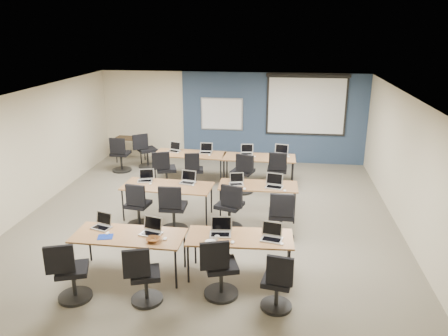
# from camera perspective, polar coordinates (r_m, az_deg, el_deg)

# --- Properties ---
(floor) EXTENTS (8.00, 9.00, 0.02)m
(floor) POSITION_cam_1_polar(r_m,az_deg,el_deg) (9.50, -2.14, -6.84)
(floor) COLOR #6B6354
(floor) RESTS_ON ground
(ceiling) EXTENTS (8.00, 9.00, 0.02)m
(ceiling) POSITION_cam_1_polar(r_m,az_deg,el_deg) (8.71, -2.35, 9.47)
(ceiling) COLOR white
(ceiling) RESTS_ON ground
(wall_back) EXTENTS (8.00, 0.04, 2.70)m
(wall_back) POSITION_cam_1_polar(r_m,az_deg,el_deg) (13.33, 1.04, 6.66)
(wall_back) COLOR beige
(wall_back) RESTS_ON ground
(wall_front) EXTENTS (8.00, 0.04, 2.70)m
(wall_front) POSITION_cam_1_polar(r_m,az_deg,el_deg) (5.02, -11.22, -14.37)
(wall_front) COLOR beige
(wall_front) RESTS_ON ground
(wall_left) EXTENTS (0.04, 9.00, 2.70)m
(wall_left) POSITION_cam_1_polar(r_m,az_deg,el_deg) (10.44, -24.43, 1.73)
(wall_left) COLOR beige
(wall_left) RESTS_ON ground
(wall_right) EXTENTS (0.04, 9.00, 2.70)m
(wall_right) POSITION_cam_1_polar(r_m,az_deg,el_deg) (9.24, 23.02, -0.09)
(wall_right) COLOR beige
(wall_right) RESTS_ON ground
(blue_accent_panel) EXTENTS (5.50, 0.04, 2.70)m
(blue_accent_panel) POSITION_cam_1_polar(r_m,az_deg,el_deg) (13.22, 6.45, 6.45)
(blue_accent_panel) COLOR #3D5977
(blue_accent_panel) RESTS_ON wall_back
(whiteboard) EXTENTS (1.28, 0.03, 0.98)m
(whiteboard) POSITION_cam_1_polar(r_m,az_deg,el_deg) (13.28, -0.29, 7.05)
(whiteboard) COLOR #A3AAB6
(whiteboard) RESTS_ON wall_back
(projector_screen) EXTENTS (2.40, 0.10, 1.82)m
(projector_screen) POSITION_cam_1_polar(r_m,az_deg,el_deg) (13.08, 10.73, 8.51)
(projector_screen) COLOR black
(projector_screen) RESTS_ON wall_back
(training_table_front_left) EXTENTS (1.84, 0.77, 0.73)m
(training_table_front_left) POSITION_cam_1_polar(r_m,az_deg,el_deg) (7.46, -12.31, -8.81)
(training_table_front_left) COLOR #AA6E42
(training_table_front_left) RESTS_ON floor
(training_table_front_right) EXTENTS (1.73, 0.72, 0.73)m
(training_table_front_right) POSITION_cam_1_polar(r_m,az_deg,el_deg) (7.23, 2.08, -9.29)
(training_table_front_right) COLOR #9C623D
(training_table_front_right) RESTS_ON floor
(training_table_mid_left) EXTENTS (1.92, 0.80, 0.73)m
(training_table_mid_left) POSITION_cam_1_polar(r_m,az_deg,el_deg) (9.49, -7.39, -2.51)
(training_table_mid_left) COLOR olive
(training_table_mid_left) RESTS_ON floor
(training_table_mid_right) EXTENTS (1.69, 0.71, 0.73)m
(training_table_mid_right) POSITION_cam_1_polar(r_m,az_deg,el_deg) (9.47, 4.48, -2.49)
(training_table_mid_right) COLOR olive
(training_table_mid_right) RESTS_ON floor
(training_table_back_left) EXTENTS (1.89, 0.79, 0.73)m
(training_table_back_left) POSITION_cam_1_polar(r_m,az_deg,el_deg) (11.78, -4.48, 1.72)
(training_table_back_left) COLOR #976128
(training_table_back_left) RESTS_ON floor
(training_table_back_right) EXTENTS (1.89, 0.79, 0.73)m
(training_table_back_right) POSITION_cam_1_polar(r_m,az_deg,el_deg) (11.47, 4.58, 1.25)
(training_table_back_right) COLOR #AA6F39
(training_table_back_right) RESTS_ON floor
(laptop_0) EXTENTS (0.31, 0.27, 0.24)m
(laptop_0) POSITION_cam_1_polar(r_m,az_deg,el_deg) (7.78, -15.60, -7.04)
(laptop_0) COLOR silver
(laptop_0) RESTS_ON training_table_front_left
(mouse_0) EXTENTS (0.08, 0.11, 0.04)m
(mouse_0) POSITION_cam_1_polar(r_m,az_deg,el_deg) (7.54, -14.97, -8.22)
(mouse_0) COLOR white
(mouse_0) RESTS_ON training_table_front_left
(task_chair_0) EXTENTS (0.54, 0.52, 1.00)m
(task_chair_0) POSITION_cam_1_polar(r_m,az_deg,el_deg) (7.17, -19.45, -13.20)
(task_chair_0) COLOR black
(task_chair_0) RESTS_ON floor
(laptop_1) EXTENTS (0.34, 0.29, 0.26)m
(laptop_1) POSITION_cam_1_polar(r_m,az_deg,el_deg) (7.39, -9.44, -7.94)
(laptop_1) COLOR silver
(laptop_1) RESTS_ON training_table_front_left
(mouse_1) EXTENTS (0.07, 0.11, 0.04)m
(mouse_1) POSITION_cam_1_polar(r_m,az_deg,el_deg) (7.18, -7.72, -9.13)
(mouse_1) COLOR white
(mouse_1) RESTS_ON training_table_front_left
(task_chair_1) EXTENTS (0.50, 0.49, 0.97)m
(task_chair_1) POSITION_cam_1_polar(r_m,az_deg,el_deg) (6.83, -10.45, -14.16)
(task_chair_1) COLOR black
(task_chair_1) RESTS_ON floor
(laptop_2) EXTENTS (0.35, 0.30, 0.27)m
(laptop_2) POSITION_cam_1_polar(r_m,az_deg,el_deg) (7.27, -0.43, -8.12)
(laptop_2) COLOR silver
(laptop_2) RESTS_ON training_table_front_right
(mouse_2) EXTENTS (0.08, 0.11, 0.04)m
(mouse_2) POSITION_cam_1_polar(r_m,az_deg,el_deg) (7.02, 1.12, -9.66)
(mouse_2) COLOR white
(mouse_2) RESTS_ON training_table_front_right
(task_chair_2) EXTENTS (0.56, 0.54, 1.02)m
(task_chair_2) POSITION_cam_1_polar(r_m,az_deg,el_deg) (6.85, -0.58, -13.51)
(task_chair_2) COLOR black
(task_chair_2) RESTS_ON floor
(laptop_3) EXTENTS (0.34, 0.29, 0.25)m
(laptop_3) POSITION_cam_1_polar(r_m,az_deg,el_deg) (7.16, 6.26, -8.71)
(laptop_3) COLOR #B5B5B9
(laptop_3) RESTS_ON training_table_front_right
(mouse_3) EXTENTS (0.08, 0.11, 0.03)m
(mouse_3) POSITION_cam_1_polar(r_m,az_deg,el_deg) (7.03, 7.57, -9.78)
(mouse_3) COLOR white
(mouse_3) RESTS_ON training_table_front_right
(task_chair_3) EXTENTS (0.47, 0.47, 0.96)m
(task_chair_3) POSITION_cam_1_polar(r_m,az_deg,el_deg) (6.63, 6.99, -15.11)
(task_chair_3) COLOR black
(task_chair_3) RESTS_ON floor
(laptop_4) EXTENTS (0.33, 0.28, 0.25)m
(laptop_4) POSITION_cam_1_polar(r_m,az_deg,el_deg) (9.81, -10.20, -1.30)
(laptop_4) COLOR #A9A9B3
(laptop_4) RESTS_ON training_table_mid_left
(mouse_4) EXTENTS (0.07, 0.10, 0.03)m
(mouse_4) POSITION_cam_1_polar(r_m,az_deg,el_deg) (9.59, -9.60, -2.05)
(mouse_4) COLOR white
(mouse_4) RESTS_ON training_table_mid_left
(task_chair_4) EXTENTS (0.51, 0.51, 0.99)m
(task_chair_4) POSITION_cam_1_polar(r_m,az_deg,el_deg) (9.21, -11.19, -5.26)
(task_chair_4) COLOR black
(task_chair_4) RESTS_ON floor
(laptop_5) EXTENTS (0.33, 0.28, 0.25)m
(laptop_5) POSITION_cam_1_polar(r_m,az_deg,el_deg) (9.58, -4.72, -1.55)
(laptop_5) COLOR #AAAAAA
(laptop_5) RESTS_ON training_table_mid_left
(mouse_5) EXTENTS (0.06, 0.09, 0.03)m
(mouse_5) POSITION_cam_1_polar(r_m,az_deg,el_deg) (9.39, -4.06, -2.27)
(mouse_5) COLOR white
(mouse_5) RESTS_ON training_table_mid_left
(task_chair_5) EXTENTS (0.56, 0.56, 1.04)m
(task_chair_5) POSITION_cam_1_polar(r_m,az_deg,el_deg) (8.88, -6.68, -5.76)
(task_chair_5) COLOR black
(task_chair_5) RESTS_ON floor
(laptop_6) EXTENTS (0.31, 0.26, 0.23)m
(laptop_6) POSITION_cam_1_polar(r_m,az_deg,el_deg) (9.46, 1.63, -1.77)
(laptop_6) COLOR silver
(laptop_6) RESTS_ON training_table_mid_right
(mouse_6) EXTENTS (0.08, 0.11, 0.04)m
(mouse_6) POSITION_cam_1_polar(r_m,az_deg,el_deg) (9.19, 2.70, -2.72)
(mouse_6) COLOR white
(mouse_6) RESTS_ON training_table_mid_right
(task_chair_6) EXTENTS (0.57, 0.56, 1.03)m
(task_chair_6) POSITION_cam_1_polar(r_m,az_deg,el_deg) (8.90, 0.78, -5.61)
(task_chair_6) COLOR black
(task_chair_6) RESTS_ON floor
(laptop_7) EXTENTS (0.36, 0.31, 0.27)m
(laptop_7) POSITION_cam_1_polar(r_m,az_deg,el_deg) (9.36, 6.58, -2.05)
(laptop_7) COLOR silver
(laptop_7) RESTS_ON training_table_mid_right
(mouse_7) EXTENTS (0.08, 0.11, 0.04)m
(mouse_7) POSITION_cam_1_polar(r_m,az_deg,el_deg) (9.16, 7.95, -2.94)
(mouse_7) COLOR white
(mouse_7) RESTS_ON training_table_mid_right
(task_chair_7) EXTENTS (0.55, 0.55, 1.03)m
(task_chair_7) POSITION_cam_1_polar(r_m,az_deg,el_deg) (8.57, 7.46, -6.76)
(task_chair_7) COLOR black
(task_chair_7) RESTS_ON floor
(laptop_8) EXTENTS (0.32, 0.27, 0.25)m
(laptop_8) POSITION_cam_1_polar(r_m,az_deg,el_deg) (12.00, -6.48, 2.48)
(laptop_8) COLOR #B1B1B1
(laptop_8) RESTS_ON training_table_back_left
(mouse_8) EXTENTS (0.07, 0.10, 0.03)m
(mouse_8) POSITION_cam_1_polar(r_m,az_deg,el_deg) (11.82, -6.06, 2.01)
(mouse_8) COLOR white
(mouse_8) RESTS_ON training_table_back_left
(task_chair_8) EXTENTS (0.56, 0.54, 1.02)m
(task_chair_8) POSITION_cam_1_polar(r_m,az_deg,el_deg) (11.22, -7.68, -0.67)
(task_chair_8) COLOR black
(task_chair_8) RESTS_ON floor
(laptop_9) EXTENTS (0.34, 0.29, 0.25)m
(laptop_9) POSITION_cam_1_polar(r_m,az_deg,el_deg) (11.79, -2.38, 2.31)
(laptop_9) COLOR silver
(laptop_9) RESTS_ON training_table_back_left
(mouse_9) EXTENTS (0.09, 0.11, 0.03)m
(mouse_9) POSITION_cam_1_polar(r_m,az_deg,el_deg) (11.54, -1.92, 1.70)
(mouse_9) COLOR white
(mouse_9) RESTS_ON training_table_back_left
(task_chair_9) EXTENTS (0.46, 0.46, 0.95)m
(task_chair_9) POSITION_cam_1_polar(r_m,az_deg,el_deg) (11.26, -3.88, -0.64)
(task_chair_9) COLOR black
(task_chair_9) RESTS_ON floor
(laptop_10) EXTENTS (0.33, 0.28, 0.25)m
(laptop_10) POSITION_cam_1_polar(r_m,az_deg,el_deg) (11.68, 2.99, 2.15)
(laptop_10) COLOR #ACACAC
(laptop_10) RESTS_ON training_table_back_right
(mouse_10) EXTENTS (0.07, 0.11, 0.04)m
(mouse_10) POSITION_cam_1_polar(r_m,az_deg,el_deg) (11.44, 3.97, 1.52)
(mouse_10) COLOR white
(mouse_10) RESTS_ON training_table_back_right
(task_chair_10) EXTENTS (0.58, 0.56, 1.04)m
(task_chair_10) POSITION_cam_1_polar(r_m,az_deg,el_deg) (10.87, 2.50, -1.08)
(task_chair_10) COLOR black
(task_chair_10) RESTS_ON floor
(laptop_11) EXTENTS (0.36, 0.30, 0.27)m
(laptop_11) POSITION_cam_1_polar(r_m,az_deg,el_deg) (11.68, 7.52, 2.02)
(laptop_11) COLOR #B5B5C0
(laptop_11) RESTS_ON training_table_back_right
(mouse_11) EXTENTS (0.09, 0.11, 0.03)m
(mouse_11) POSITION_cam_1_polar(r_m,az_deg,el_deg) (11.51, 8.45, 1.47)
(mouse_11) COLOR white
(mouse_11) RESTS_ON training_table_back_right
(task_chair_11) EXTENTS (0.55, 0.55, 1.02)m
(task_chair_11) POSITION_cam_1_polar(r_m,az_deg,el_deg) (11.14, 6.95, -0.75)
(task_chair_11) COLOR black
(task_chair_11) RESTS_ON floor
(blue_mousepad) EXTENTS (0.29, 0.26, 0.01)m
(blue_mousepad) POSITION_cam_1_polar(r_m,az_deg,el_deg) (7.45, -15.24, -8.67)
(blue_mousepad) COLOR navy
(blue_mousepad) RESTS_ON training_table_front_left
(snack_bowl) EXTENTS (0.24, 0.24, 0.06)m
(snack_bowl) POSITION_cam_1_polar(r_m,az_deg,el_deg) (7.15, -9.24, -9.22)
(snack_bowl) COLOR #9B6520
(snack_bowl) RESTS_ON training_table_front_left
(snack_plate) EXTENTS (0.21, 0.21, 0.01)m
(snack_plate) POSITION_cam_1_polar(r_m,az_deg,el_deg) (7.04, -1.74, -9.60)
(snack_plate) COLOR white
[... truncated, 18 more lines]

